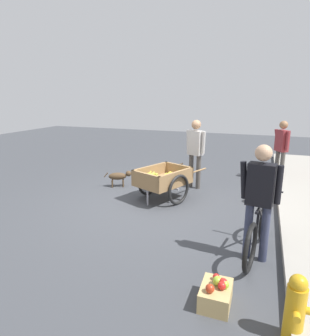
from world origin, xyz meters
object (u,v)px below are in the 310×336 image
at_px(vendor_person, 195,148).
at_px(fruit_cart, 163,180).
at_px(dog, 119,176).
at_px(bicycle, 258,231).
at_px(bystander_person, 282,145).
at_px(plastic_bucket, 255,197).
at_px(apple_crate, 216,294).
at_px(fire_hydrant, 295,308).
at_px(cyclist_person, 260,193).

bearing_deg(vendor_person, fruit_cart, -22.91).
height_order(vendor_person, dog, vendor_person).
relative_size(fruit_cart, dog, 2.93).
bearing_deg(bicycle, bystander_person, 174.30).
distance_m(plastic_bucket, bystander_person, 2.22).
height_order(vendor_person, apple_crate, vendor_person).
height_order(fruit_cart, fire_hydrant, fruit_cart).
height_order(cyclist_person, bystander_person, cyclist_person).
relative_size(cyclist_person, fire_hydrant, 2.40).
xyz_separation_m(vendor_person, bystander_person, (-1.44, 1.95, -0.05)).
bearing_deg(fire_hydrant, fruit_cart, -142.70).
bearing_deg(fruit_cart, plastic_bucket, 104.62).
relative_size(fruit_cart, cyclist_person, 1.13).
distance_m(vendor_person, plastic_bucket, 1.78).
relative_size(vendor_person, plastic_bucket, 6.66).
distance_m(bicycle, dog, 3.90).
distance_m(vendor_person, apple_crate, 4.21).
height_order(plastic_bucket, bystander_person, bystander_person).
xyz_separation_m(apple_crate, bystander_person, (-5.39, 0.79, 0.80)).
height_order(bicycle, cyclist_person, cyclist_person).
relative_size(fruit_cart, apple_crate, 4.12).
bearing_deg(apple_crate, fire_hydrant, 74.45).
bearing_deg(fruit_cart, vendor_person, 157.09).
bearing_deg(dog, fire_hydrant, 45.76).
relative_size(fruit_cart, bystander_person, 1.16).
bearing_deg(fruit_cart, dog, -109.76).
relative_size(fire_hydrant, apple_crate, 1.52).
distance_m(bicycle, cyclist_person, 0.63).
height_order(bicycle, plastic_bucket, bicycle).
xyz_separation_m(dog, bystander_person, (-2.03, 3.70, 0.67)).
distance_m(fruit_cart, plastic_bucket, 1.98).
bearing_deg(fire_hydrant, bicycle, -166.03).
distance_m(apple_crate, bystander_person, 5.50).
relative_size(bicycle, fire_hydrant, 2.46).
relative_size(vendor_person, bicycle, 1.00).
relative_size(vendor_person, fire_hydrant, 2.46).
distance_m(cyclist_person, dog, 4.02).
xyz_separation_m(plastic_bucket, bystander_person, (-2.01, 0.51, 0.81)).
height_order(vendor_person, bystander_person, vendor_person).
height_order(fire_hydrant, bystander_person, bystander_person).
bearing_deg(bystander_person, plastic_bucket, -14.15).
relative_size(fruit_cart, plastic_bucket, 7.34).
xyz_separation_m(plastic_bucket, apple_crate, (3.38, -0.28, 0.01)).
distance_m(fruit_cart, fire_hydrant, 3.89).
bearing_deg(plastic_bucket, bystander_person, 165.85).
relative_size(bicycle, plastic_bucket, 6.67).
bearing_deg(bystander_person, fruit_cart, -43.83).
bearing_deg(vendor_person, dog, -71.15).
bearing_deg(bicycle, fruit_cart, -129.16).
distance_m(dog, apple_crate, 4.44).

